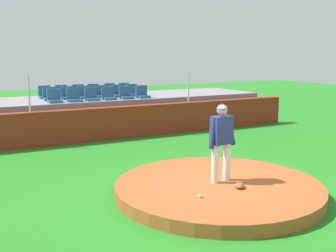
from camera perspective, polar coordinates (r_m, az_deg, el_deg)
ground_plane at (r=9.10m, az=7.04°, el=-9.53°), size 60.00×60.00×0.00m
pitchers_mound at (r=9.06m, az=7.06°, el=-8.74°), size 4.54×4.54×0.27m
pitcher at (r=8.87m, az=7.57°, el=-1.49°), size 0.78×0.31×1.75m
baseball at (r=8.06m, az=4.54°, el=-9.83°), size 0.07×0.07×0.07m
fielding_glove at (r=8.72m, az=10.08°, el=-8.28°), size 0.34×0.36×0.11m
brick_barrier at (r=14.76m, az=-7.96°, el=0.39°), size 15.67×0.40×1.18m
fence_post_left at (r=13.91m, az=-19.04°, el=4.25°), size 0.06×0.06×1.17m
fence_post_right at (r=16.00m, az=2.92°, el=5.47°), size 0.06×0.06×1.17m
bleacher_platform at (r=16.96m, az=-10.73°, el=1.79°), size 14.66×3.36×1.32m
stadium_chair_0 at (r=15.29m, az=-15.75°, el=3.78°), size 0.48×0.44×0.50m
stadium_chair_1 at (r=15.46m, az=-13.14°, el=3.96°), size 0.48×0.44×0.50m
stadium_chair_2 at (r=15.66m, az=-10.75°, el=4.12°), size 0.48×0.44×0.50m
stadium_chair_3 at (r=15.89m, az=-8.40°, el=4.27°), size 0.48×0.44×0.50m
stadium_chair_4 at (r=16.12m, az=-5.98°, el=4.41°), size 0.48×0.44×0.50m
stadium_chair_5 at (r=16.40m, az=-3.64°, el=4.54°), size 0.48×0.44×0.50m
stadium_chair_6 at (r=16.18m, az=-16.38°, el=4.07°), size 0.48×0.44×0.50m
stadium_chair_7 at (r=16.36m, az=-13.99°, el=4.24°), size 0.48×0.44×0.50m
stadium_chair_8 at (r=16.53m, az=-11.73°, el=4.39°), size 0.48×0.44×0.50m
stadium_chair_9 at (r=16.69m, az=-9.46°, el=4.51°), size 0.48×0.44×0.50m
stadium_chair_10 at (r=16.93m, az=-7.21°, el=4.64°), size 0.48×0.44×0.50m
stadium_chair_11 at (r=17.22m, az=-5.05°, el=4.78°), size 0.48×0.44×0.50m
stadium_chair_12 at (r=17.04m, az=-16.99°, el=4.32°), size 0.48×0.44×0.50m
stadium_chair_13 at (r=17.18m, az=-14.79°, el=4.47°), size 0.48×0.44×0.50m
stadium_chair_14 at (r=17.39m, az=-12.50°, el=4.63°), size 0.48×0.44×0.50m
stadium_chair_15 at (r=17.56m, az=-10.43°, el=4.75°), size 0.48×0.44×0.50m
stadium_chair_16 at (r=17.82m, az=-8.13°, el=4.89°), size 0.48×0.44×0.50m
stadium_chair_17 at (r=18.01m, az=-6.15°, el=4.99°), size 0.48×0.44×0.50m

